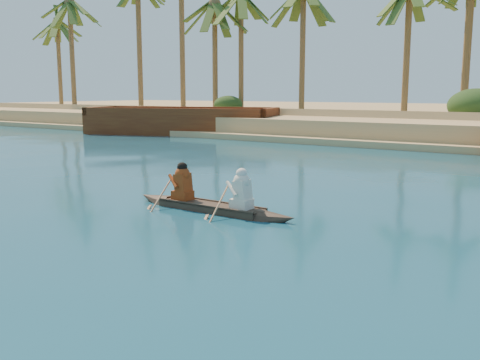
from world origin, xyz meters
The scene contains 2 objects.
canoe centered at (-8.00, 5.60, 0.26)m, with size 4.82×0.73×1.33m.
barge_left centered at (-24.62, 24.07, 0.76)m, with size 13.81×8.21×2.18m.
Camera 1 is at (-0.07, -4.78, 2.94)m, focal length 40.00 mm.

